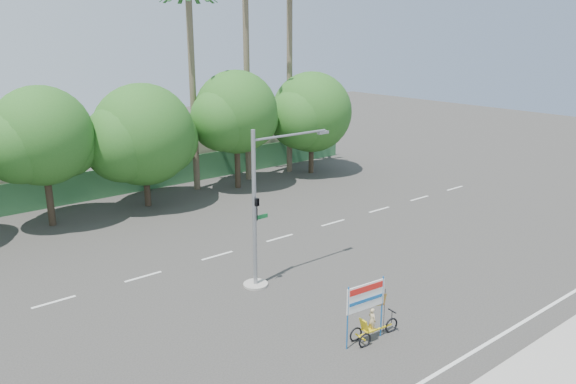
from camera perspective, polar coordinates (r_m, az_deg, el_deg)
ground at (r=24.11m, az=7.32°, el=-10.98°), size 120.00×120.00×0.00m
fence at (r=40.66m, az=-14.94°, el=1.42°), size 38.00×0.08×2.00m
building_right at (r=47.95m, az=-8.52°, el=4.96°), size 14.00×8.00×3.60m
tree_left at (r=34.30m, az=-23.76°, el=4.90°), size 6.66×5.60×8.07m
tree_center at (r=36.38m, az=-14.55°, el=5.37°), size 7.62×6.40×7.85m
tree_right at (r=39.61m, az=-5.34°, el=7.78°), size 6.90×5.80×8.36m
tree_far_right at (r=43.91m, az=2.37°, el=7.87°), size 7.38×6.20×7.94m
palm_tall at (r=41.59m, az=-4.29°, el=15.43°), size 3.73×3.79×17.45m
palm_mid at (r=44.02m, az=0.16°, el=14.12°), size 3.73×3.79×15.45m
palm_short at (r=39.25m, az=-9.78°, el=12.87°), size 3.73×3.79×14.45m
traffic_signal at (r=24.38m, az=-2.81°, el=-3.08°), size 4.72×1.10×7.00m
trike_billboard at (r=20.97m, az=8.31°, el=-12.37°), size 2.49×0.66×2.45m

